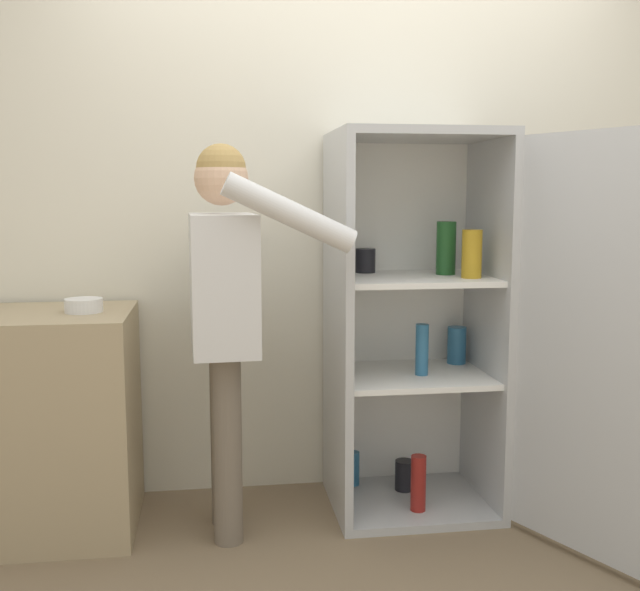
{
  "coord_description": "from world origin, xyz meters",
  "views": [
    {
      "loc": [
        -0.64,
        -2.45,
        1.37
      ],
      "look_at": [
        -0.19,
        0.64,
        0.95
      ],
      "focal_mm": 42.0,
      "sensor_mm": 36.0,
      "label": 1
    }
  ],
  "objects": [
    {
      "name": "bowl",
      "position": [
        -1.15,
        0.61,
        0.93
      ],
      "size": [
        0.15,
        0.15,
        0.05
      ],
      "color": "white",
      "rests_on": "counter"
    },
    {
      "name": "wall_back",
      "position": [
        0.0,
        0.98,
        1.27
      ],
      "size": [
        7.0,
        0.06,
        2.55
      ],
      "color": "silver",
      "rests_on": "ground_plane"
    },
    {
      "name": "refrigerator",
      "position": [
        0.35,
        0.54,
        0.81
      ],
      "size": [
        1.04,
        1.22,
        1.63
      ],
      "color": "#B7BABC",
      "rests_on": "ground_plane"
    },
    {
      "name": "counter",
      "position": [
        -1.31,
        0.62,
        0.45
      ],
      "size": [
        0.7,
        0.61,
        0.9
      ],
      "color": "tan",
      "rests_on": "ground_plane"
    },
    {
      "name": "ground_plane",
      "position": [
        0.0,
        0.0,
        0.0
      ],
      "size": [
        12.0,
        12.0,
        0.0
      ],
      "primitive_type": "plane",
      "color": "#7A664C"
    },
    {
      "name": "person",
      "position": [
        -0.59,
        0.48,
        0.98
      ],
      "size": [
        0.62,
        0.59,
        1.56
      ],
      "color": "#726656",
      "rests_on": "ground_plane"
    }
  ]
}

